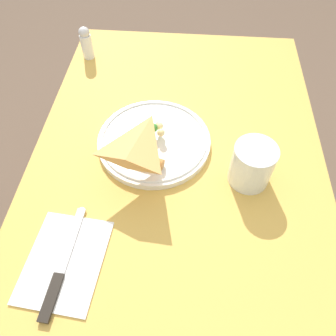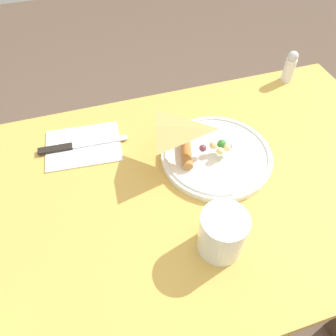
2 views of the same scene
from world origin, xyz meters
TOP-DOWN VIEW (x-y plane):
  - ground_plane at (0.00, 0.00)m, footprint 6.00×6.00m
  - dining_table at (0.00, 0.00)m, footprint 1.16×0.68m
  - plate_pizza at (0.10, 0.06)m, footprint 0.27×0.27m
  - milk_glass at (0.02, -0.16)m, footprint 0.09×0.09m
  - napkin_folded at (-0.20, 0.19)m, footprint 0.20×0.16m
  - butter_knife at (-0.21, 0.19)m, footprint 0.22×0.03m
  - salt_shaker at (0.43, 0.29)m, footprint 0.03×0.03m

SIDE VIEW (x-z plane):
  - ground_plane at x=0.00m, z-range 0.00..0.00m
  - dining_table at x=0.00m, z-range 0.26..1.00m
  - napkin_folded at x=-0.20m, z-range 0.75..0.75m
  - butter_knife at x=-0.21m, z-range 0.75..0.76m
  - plate_pizza at x=0.10m, z-range 0.73..0.79m
  - milk_glass at x=0.02m, z-range 0.74..0.84m
  - salt_shaker at x=0.43m, z-range 0.75..0.84m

